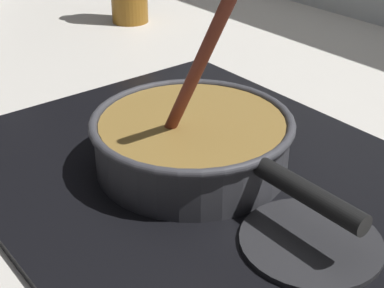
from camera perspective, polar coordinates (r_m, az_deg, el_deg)
The scene contains 5 objects.
ground at distance 0.72m, azimuth -9.48°, elevation -3.94°, with size 2.40×1.60×0.04m, color beige.
hob_plate at distance 0.69m, azimuth 0.00°, elevation -2.62°, with size 0.56×0.48×0.01m, color black.
burner_ring at distance 0.69m, azimuth 0.00°, elevation -1.91°, with size 0.21×0.21×0.01m, color #592D0C.
spare_burner at distance 0.58m, azimuth 11.92°, elevation -9.63°, with size 0.14×0.14×0.01m, color #262628.
cooking_pan at distance 0.67m, azimuth 0.10°, elevation 0.37°, with size 0.37×0.24×0.29m.
Camera 1 is at (0.54, -0.28, 0.37)m, focal length 52.74 mm.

